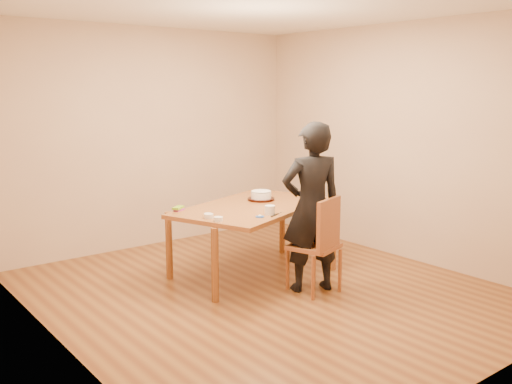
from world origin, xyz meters
TOP-DOWN VIEW (x-y plane):
  - room_shell at (0.00, 0.34)m, footprint 4.00×4.50m
  - dining_table at (0.22, 0.51)m, footprint 1.97×1.55m
  - dining_chair at (0.37, -0.26)m, footprint 0.53×0.53m
  - cake_plate at (0.46, 0.67)m, footprint 0.30×0.30m
  - cake at (0.46, 0.67)m, footprint 0.22×0.22m
  - frosting_dome at (0.46, 0.67)m, footprint 0.22×0.22m
  - frosting_tub at (0.08, 0.06)m, footprint 0.10×0.10m
  - frosting_lid at (-0.07, 0.03)m, footprint 0.09×0.09m
  - frosting_dollop at (-0.07, 0.03)m, footprint 0.04×0.04m
  - ramekin_green at (-0.48, 0.14)m, footprint 0.08×0.08m
  - ramekin_yellow at (-0.46, 0.34)m, footprint 0.08×0.08m
  - ramekin_multi at (-0.48, 0.29)m, footprint 0.09×0.09m
  - candy_box_pink at (-0.53, 0.77)m, footprint 0.13×0.10m
  - candy_box_green at (-0.53, 0.77)m, footprint 0.16×0.14m
  - spatula at (0.09, -0.01)m, footprint 0.14×0.07m
  - person at (0.37, -0.22)m, footprint 0.71×0.59m

SIDE VIEW (x-z plane):
  - dining_chair at x=0.37m, z-range 0.43..0.47m
  - dining_table at x=0.22m, z-range 0.71..0.75m
  - frosting_lid at x=-0.07m, z-range 0.75..0.76m
  - spatula at x=0.09m, z-range 0.75..0.76m
  - candy_box_pink at x=-0.53m, z-range 0.75..0.77m
  - cake_plate at x=0.46m, z-range 0.75..0.77m
  - frosting_dollop at x=-0.07m, z-range 0.76..0.78m
  - ramekin_yellow at x=-0.46m, z-range 0.75..0.79m
  - ramekin_green at x=-0.48m, z-range 0.75..0.79m
  - ramekin_multi at x=-0.48m, z-range 0.75..0.79m
  - candy_box_green at x=-0.53m, z-range 0.77..0.79m
  - frosting_tub at x=0.08m, z-range 0.75..0.84m
  - cake at x=0.46m, z-range 0.77..0.84m
  - person at x=0.37m, z-range 0.00..1.66m
  - frosting_dome at x=0.46m, z-range 0.84..0.87m
  - room_shell at x=0.00m, z-range 0.00..2.70m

